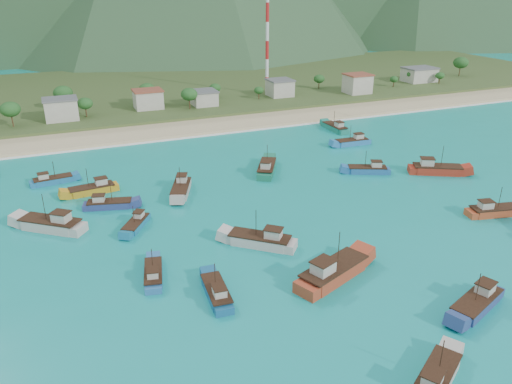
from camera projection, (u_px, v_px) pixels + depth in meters
name	position (u px, v px, depth m)	size (l,w,h in m)	color
ground	(288.00, 248.00, 84.92)	(600.00, 600.00, 0.00)	#0D8F8E
beach	(174.00, 130.00, 152.05)	(400.00, 18.00, 1.20)	beige
land	(138.00, 92.00, 203.88)	(400.00, 110.00, 2.40)	#385123
surf_line	(182.00, 138.00, 143.98)	(400.00, 2.50, 0.08)	white
village	(212.00, 95.00, 176.77)	(216.54, 27.43, 6.84)	beige
vegetation	(155.00, 97.00, 170.68)	(281.31, 25.96, 8.85)	#235623
radio_tower	(267.00, 41.00, 183.65)	(1.20, 1.20, 39.67)	red
boat_0	(153.00, 275.00, 76.03)	(4.34, 9.08, 5.16)	#27649F
boat_2	(477.00, 304.00, 68.98)	(11.29, 6.87, 6.42)	navy
boat_3	(109.00, 205.00, 99.64)	(10.02, 5.16, 5.68)	navy
boat_6	(136.00, 224.00, 91.89)	(6.65, 8.41, 4.97)	#156A91
boat_7	(493.00, 212.00, 96.49)	(10.91, 5.31, 6.19)	#BA4523
boat_8	(217.00, 293.00, 71.53)	(3.48, 9.56, 5.54)	#145482
boat_10	(436.00, 170.00, 117.17)	(12.56, 9.08, 7.28)	#A52B1A
boat_11	(352.00, 142.00, 137.82)	(10.32, 3.52, 6.01)	#286FB0
boat_12	(181.00, 189.00, 106.65)	(7.16, 11.48, 6.53)	#A89F97
boat_13	(436.00, 379.00, 55.98)	(10.25, 7.94, 6.03)	#B6AFA5
boat_14	(93.00, 190.00, 106.51)	(10.66, 4.20, 6.14)	orange
boat_15	(368.00, 170.00, 117.71)	(10.25, 6.85, 5.87)	#215E9C
boat_21	(267.00, 169.00, 117.95)	(8.87, 11.94, 6.95)	#176A4E
boat_25	(335.00, 128.00, 150.91)	(3.46, 10.75, 6.30)	#1A7661
boat_27	(333.00, 273.00, 75.63)	(14.28, 8.93, 8.13)	#A83C22
boat_28	(261.00, 241.00, 85.32)	(11.22, 10.37, 6.98)	beige
boat_29	(52.00, 225.00, 90.72)	(12.12, 10.62, 7.39)	#BAB2A9
boat_30	(52.00, 181.00, 111.65)	(9.46, 3.76, 5.44)	#1C679C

